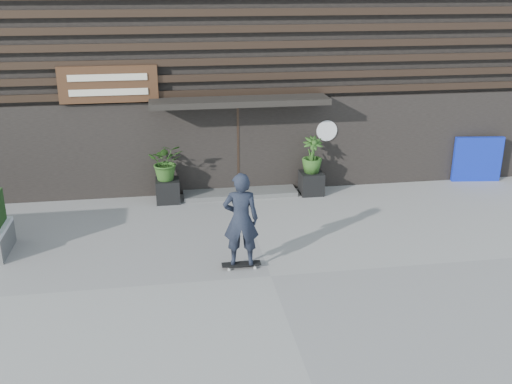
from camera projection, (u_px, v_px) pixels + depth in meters
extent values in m
plane|color=gray|center=(271.00, 276.00, 11.36)|extent=(80.00, 80.00, 0.00)
cube|color=#4F4F4D|center=(240.00, 193.00, 15.60)|extent=(3.00, 0.80, 0.12)
cube|color=black|center=(168.00, 191.00, 15.06)|extent=(0.60, 0.60, 0.60)
imported|color=#2D591E|center=(166.00, 162.00, 14.79)|extent=(0.86, 0.75, 0.96)
cube|color=black|center=(311.00, 183.00, 15.61)|extent=(0.60, 0.60, 0.60)
imported|color=#2D591E|center=(312.00, 155.00, 15.35)|extent=(0.54, 0.54, 0.96)
cube|color=#0C1FA8|center=(477.00, 159.00, 16.49)|extent=(1.38, 0.29, 1.29)
cube|color=black|center=(217.00, 25.00, 19.26)|extent=(18.00, 10.00, 8.00)
cube|color=black|center=(238.00, 146.00, 15.51)|extent=(18.00, 0.12, 2.50)
cube|color=#38281E|center=(238.00, 92.00, 14.96)|extent=(17.60, 0.08, 0.18)
cube|color=#38281E|center=(237.00, 77.00, 14.82)|extent=(17.60, 0.08, 0.18)
cube|color=#38281E|center=(237.00, 61.00, 14.69)|extent=(17.60, 0.08, 0.18)
cube|color=#38281E|center=(237.00, 45.00, 14.55)|extent=(17.60, 0.08, 0.18)
cube|color=#38281E|center=(237.00, 29.00, 14.42)|extent=(17.60, 0.08, 0.18)
cube|color=#38281E|center=(237.00, 12.00, 14.28)|extent=(17.60, 0.08, 0.18)
cube|color=black|center=(240.00, 101.00, 14.65)|extent=(4.50, 1.00, 0.15)
cube|color=black|center=(237.00, 148.00, 15.69)|extent=(2.40, 0.30, 2.30)
cube|color=#38281E|center=(238.00, 150.00, 15.53)|extent=(0.06, 0.10, 2.30)
cube|color=#472B19|center=(108.00, 84.00, 14.31)|extent=(2.40, 0.10, 0.90)
cube|color=beige|center=(107.00, 77.00, 14.18)|extent=(1.90, 0.02, 0.16)
cube|color=beige|center=(109.00, 92.00, 14.31)|extent=(1.90, 0.02, 0.16)
cylinder|color=white|center=(327.00, 131.00, 15.67)|extent=(0.56, 0.03, 0.56)
cube|color=black|center=(241.00, 264.00, 11.66)|extent=(0.78, 0.20, 0.02)
cylinder|color=#B9B9B4|center=(229.00, 270.00, 11.55)|extent=(0.06, 0.03, 0.06)
cylinder|color=beige|center=(228.00, 265.00, 11.74)|extent=(0.06, 0.03, 0.06)
cylinder|color=#BBBBB6|center=(255.00, 268.00, 11.63)|extent=(0.06, 0.03, 0.06)
cylinder|color=#A9AAA5|center=(253.00, 263.00, 11.81)|extent=(0.06, 0.03, 0.06)
imported|color=black|center=(241.00, 219.00, 11.33)|extent=(0.74, 0.54, 1.90)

